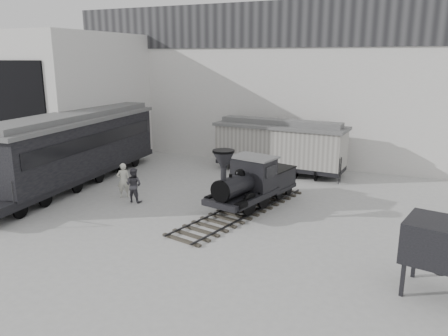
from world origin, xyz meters
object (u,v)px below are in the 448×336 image
at_px(passenger_coach, 75,148).
at_px(visitor_a, 123,180).
at_px(boxcar, 280,145).
at_px(locomotive, 250,185).
at_px(coal_hopper, 443,248).
at_px(visitor_b, 134,185).

relative_size(passenger_coach, visitor_a, 7.91).
relative_size(boxcar, passenger_coach, 0.58).
relative_size(locomotive, passenger_coach, 0.63).
relative_size(boxcar, visitor_a, 4.62).
distance_m(visitor_a, coal_hopper, 15.88).
bearing_deg(passenger_coach, locomotive, -5.46).
bearing_deg(locomotive, passenger_coach, -167.34).
xyz_separation_m(boxcar, visitor_a, (-6.22, -8.41, -0.89)).
bearing_deg(coal_hopper, visitor_b, 176.99).
xyz_separation_m(visitor_a, visitor_b, (1.00, -0.47, -0.03)).
distance_m(passenger_coach, visitor_a, 4.47).
bearing_deg(visitor_a, coal_hopper, 119.44).
relative_size(locomotive, visitor_a, 5.02).
xyz_separation_m(passenger_coach, visitor_a, (4.15, -1.10, -1.23)).
bearing_deg(coal_hopper, visitor_a, 176.29).
relative_size(locomotive, boxcar, 1.08).
bearing_deg(coal_hopper, boxcar, 137.53).
height_order(visitor_a, coal_hopper, coal_hopper).
height_order(locomotive, boxcar, boxcar).
height_order(locomotive, passenger_coach, passenger_coach).
bearing_deg(coal_hopper, passenger_coach, 176.52).
height_order(visitor_b, coal_hopper, coal_hopper).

